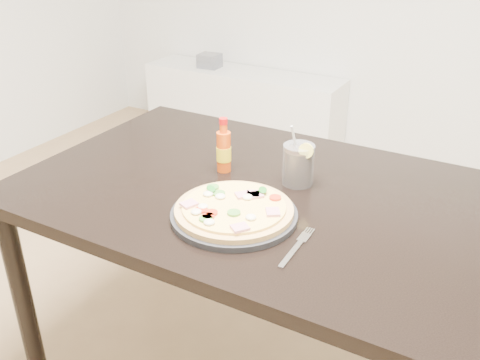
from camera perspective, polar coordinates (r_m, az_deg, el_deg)
The scene contains 8 objects.
dining_table at distance 1.59m, azimuth 2.14°, elevation -3.58°, with size 1.40×0.90×0.75m.
plate at distance 1.40m, azimuth -0.64°, elevation -3.73°, with size 0.33×0.33×0.02m, color black.
pizza at distance 1.39m, azimuth -0.71°, elevation -3.05°, with size 0.31×0.31×0.03m.
hot_sauce_bottle at distance 1.62m, azimuth -1.75°, elevation 3.18°, with size 0.05×0.05×0.17m.
cola_cup at distance 1.56m, azimuth 6.23°, elevation 1.57°, with size 0.10×0.09×0.18m.
fork at distance 1.29m, azimuth 6.17°, elevation -6.99°, with size 0.02×0.19×0.00m.
media_console at distance 3.76m, azimuth 0.27°, elevation 7.82°, with size 1.40×0.34×0.50m, color white.
cd_stack at distance 3.78m, azimuth -3.27°, elevation 12.59°, with size 0.14×0.12×0.09m.
Camera 1 is at (0.93, -1.04, 1.47)m, focal length 40.00 mm.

